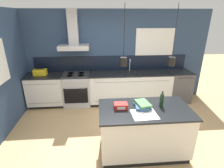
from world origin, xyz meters
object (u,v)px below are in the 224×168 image
yellow_toolbox (40,72)px  oven_range (77,89)px  dishwasher (179,86)px  red_supply_box (121,106)px  book_stack (142,105)px  bottle_on_island (162,100)px

yellow_toolbox → oven_range: bearing=-0.3°
oven_range → dishwasher: same height
red_supply_box → book_stack: bearing=0.6°
bottle_on_island → oven_range: bearing=131.4°
oven_range → dishwasher: size_ratio=1.00×
oven_range → red_supply_box: 2.28m
dishwasher → book_stack: bearing=-129.3°
bottle_on_island → book_stack: bottle_on_island is taller
oven_range → dishwasher: (3.01, 0.00, -0.00)m
yellow_toolbox → red_supply_box: bearing=-45.6°
book_stack → red_supply_box: book_stack is taller
dishwasher → book_stack: book_stack is taller
bottle_on_island → red_supply_box: size_ratio=1.25×
book_stack → yellow_toolbox: yellow_toolbox is taller
red_supply_box → oven_range: bearing=116.7°
oven_range → dishwasher: 3.01m
oven_range → yellow_toolbox: yellow_toolbox is taller
dishwasher → bottle_on_island: size_ratio=3.10×
bottle_on_island → dishwasher: bearing=57.0°
red_supply_box → yellow_toolbox: size_ratio=0.69×
dishwasher → yellow_toolbox: bearing=180.0°
dishwasher → yellow_toolbox: 4.00m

